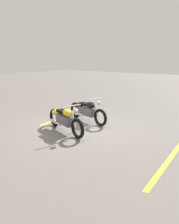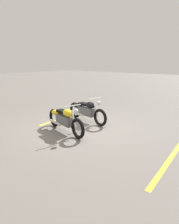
{
  "view_description": "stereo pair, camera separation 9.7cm",
  "coord_description": "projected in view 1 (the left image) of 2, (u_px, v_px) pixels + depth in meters",
  "views": [
    {
      "loc": [
        4.81,
        -5.49,
        2.44
      ],
      "look_at": [
        0.44,
        0.0,
        0.65
      ],
      "focal_mm": 33.07,
      "sensor_mm": 36.0,
      "label": 1
    },
    {
      "loc": [
        4.73,
        -5.55,
        2.44
      ],
      "look_at": [
        0.44,
        0.0,
        0.65
      ],
      "focal_mm": 33.07,
      "sensor_mm": 36.0,
      "label": 2
    }
  ],
  "objects": [
    {
      "name": "parking_stripe_mid",
      "position": [
        169.0,
        160.0,
        5.16
      ],
      "size": [
        0.27,
        3.2,
        0.01
      ],
      "primitive_type": "cube",
      "rotation": [
        0.0,
        0.0,
        1.62
      ],
      "color": "yellow",
      "rests_on": "ground"
    },
    {
      "name": "parking_stripe_near",
      "position": [
        68.0,
        116.0,
        9.11
      ],
      "size": [
        0.27,
        3.2,
        0.01
      ],
      "primitive_type": "cube",
      "rotation": [
        0.0,
        0.0,
        1.62
      ],
      "color": "yellow",
      "rests_on": "ground"
    },
    {
      "name": "motorcycle_dark_foreground",
      "position": [
        86.0,
        110.0,
        8.28
      ],
      "size": [
        2.21,
        0.71,
        1.04
      ],
      "rotation": [
        0.0,
        0.0,
        -0.2
      ],
      "color": "black",
      "rests_on": "ground"
    },
    {
      "name": "ground_plane",
      "position": [
        80.0,
        127.0,
        7.67
      ],
      "size": [
        60.0,
        60.0,
        0.0
      ],
      "primitive_type": "plane",
      "color": "#66605B"
    },
    {
      "name": "motorcycle_bright_foreground",
      "position": [
        64.0,
        119.0,
        7.1
      ],
      "size": [
        2.18,
        0.78,
        1.04
      ],
      "rotation": [
        0.0,
        0.0,
        -0.26
      ],
      "color": "black",
      "rests_on": "ground"
    }
  ]
}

